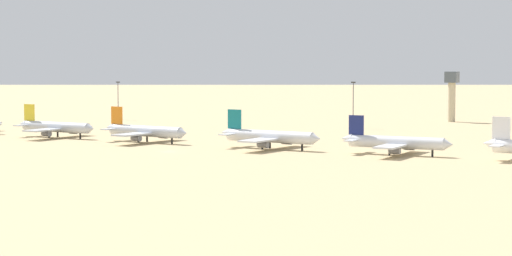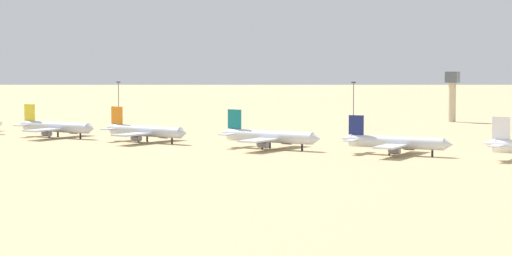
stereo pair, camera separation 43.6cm
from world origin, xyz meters
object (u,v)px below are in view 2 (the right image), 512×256
parked_jet_navy_5 (395,142)px  light_pole_east (119,98)px  parked_jet_orange_3 (145,131)px  control_tower (452,91)px  parked_jet_yellow_2 (56,127)px  light_pole_mid (354,102)px  parked_jet_teal_4 (269,137)px

parked_jet_navy_5 → light_pole_east: light_pole_east is taller
parked_jet_navy_5 → light_pole_east: (-164.31, 93.22, 6.11)m
parked_jet_orange_3 → control_tower: size_ratio=1.59×
parked_jet_yellow_2 → light_pole_mid: 117.04m
parked_jet_navy_5 → control_tower: (-28.70, 148.73, 9.44)m
parked_jet_teal_4 → control_tower: 150.21m
parked_jet_orange_3 → light_pole_east: light_pole_east is taller
parked_jet_orange_3 → light_pole_east: (-78.52, 92.71, 5.98)m
light_pole_east → parked_jet_teal_4: bearing=-37.0°
parked_jet_yellow_2 → control_tower: control_tower is taller
parked_jet_yellow_2 → control_tower: 175.32m
parked_jet_navy_5 → light_pole_mid: size_ratio=1.83×
control_tower → light_pole_east: size_ratio=1.27×
control_tower → light_pole_east: control_tower is taller
parked_jet_teal_4 → light_pole_mid: size_ratio=1.94×
parked_jet_orange_3 → light_pole_east: 121.64m
light_pole_mid → parked_jet_yellow_2: bearing=-128.3°
parked_jet_navy_5 → light_pole_mid: light_pole_mid is taller
light_pole_east → parked_jet_yellow_2: bearing=-66.2°
parked_jet_orange_3 → control_tower: (57.08, 148.22, 9.31)m
parked_jet_yellow_2 → light_pole_mid: (72.37, 91.75, 6.62)m
parked_jet_navy_5 → parked_jet_yellow_2: bearing=178.0°
parked_jet_orange_3 → light_pole_mid: light_pole_mid is taller
parked_jet_teal_4 → light_pole_east: bearing=147.2°
parked_jet_yellow_2 → light_pole_mid: bearing=54.7°
parked_jet_orange_3 → parked_jet_navy_5: 85.78m
parked_jet_yellow_2 → parked_jet_orange_3: bearing=1.0°
light_pole_east → control_tower: bearing=22.3°
light_pole_mid → light_pole_east: 112.78m
parked_jet_yellow_2 → parked_jet_teal_4: bearing=1.2°
control_tower → light_pole_east: (-135.61, -55.51, -3.33)m
parked_jet_yellow_2 → parked_jet_orange_3: size_ratio=0.99×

